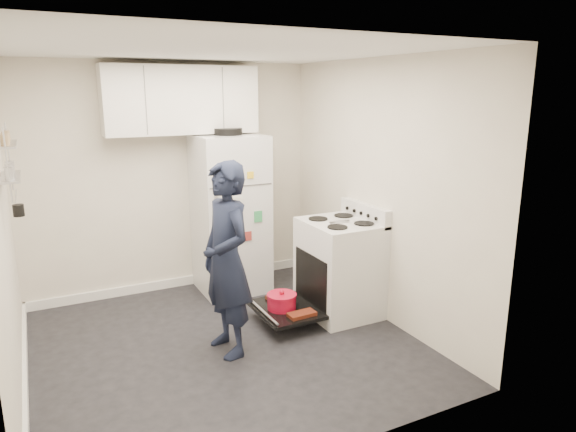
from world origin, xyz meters
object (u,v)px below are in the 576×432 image
person (226,260)px  refrigerator (230,214)px  electric_range (338,269)px  open_oven_door (284,306)px

person → refrigerator: bearing=151.1°
electric_range → open_oven_door: (-0.60, 0.00, -0.28)m
electric_range → refrigerator: refrigerator is taller
electric_range → person: (-1.26, -0.25, 0.36)m
person → electric_range: bearing=94.1°
open_oven_door → refrigerator: refrigerator is taller
electric_range → open_oven_door: electric_range is taller
electric_range → refrigerator: (-0.72, 1.10, 0.41)m
electric_range → refrigerator: size_ratio=0.61×
electric_range → refrigerator: bearing=123.4°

